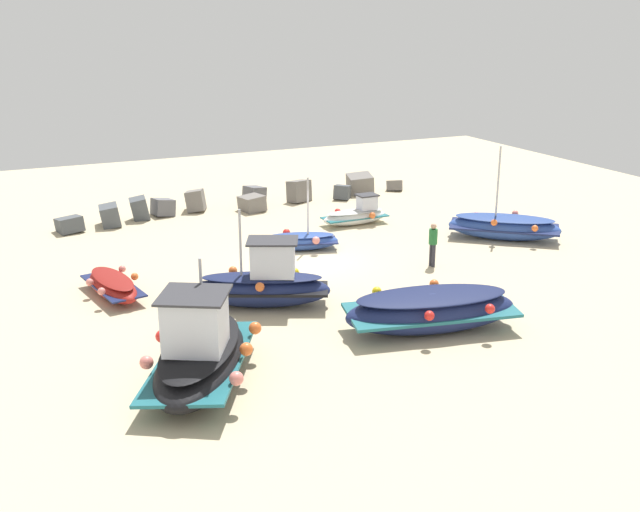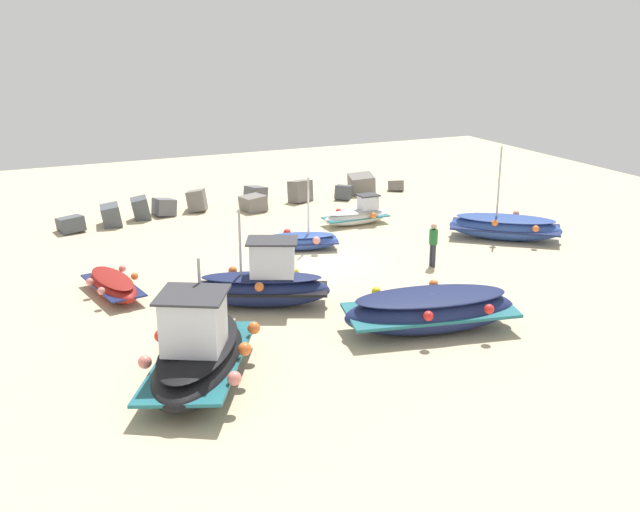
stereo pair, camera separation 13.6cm
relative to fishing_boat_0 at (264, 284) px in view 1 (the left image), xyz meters
name	(u,v)px [view 1 (the left image)]	position (x,y,z in m)	size (l,w,h in m)	color
ground_plane	(312,261)	(3.31, 3.62, -0.76)	(47.50, 47.50, 0.00)	beige
fishing_boat_0	(264,284)	(0.00, 0.00, 0.00)	(4.64, 3.22, 3.26)	navy
fishing_boat_1	(301,241)	(3.49, 5.13, -0.39)	(3.18, 1.88, 2.95)	#2D4C9E
fishing_boat_2	(504,227)	(11.84, 2.99, -0.22)	(4.57, 4.14, 3.95)	#2D4C9E
fishing_boat_3	(200,354)	(-3.35, -4.35, 0.04)	(4.31, 5.42, 3.26)	black
fishing_boat_4	(113,286)	(-4.30, 2.93, -0.39)	(1.73, 3.46, 0.77)	maroon
fishing_boat_5	(356,215)	(7.28, 7.67, -0.33)	(3.11, 1.54, 1.32)	white
fishing_boat_6	(431,310)	(3.82, -3.94, -0.11)	(5.54, 2.85, 1.30)	navy
person_walking	(433,242)	(7.14, 1.18, 0.20)	(0.32, 0.32, 1.67)	#2D2D38
breakwater_rocks	(241,199)	(3.52, 12.61, -0.32)	(18.06, 2.78, 1.25)	#4C5156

